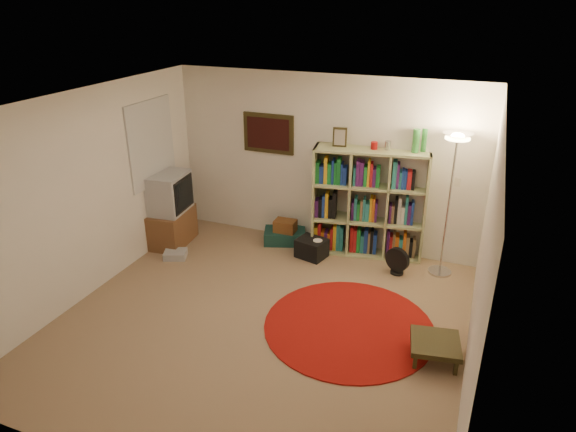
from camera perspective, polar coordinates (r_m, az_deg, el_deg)
name	(u,v)px	position (r m, az deg, el deg)	size (l,w,h in m)	color
room	(256,219)	(5.50, -3.60, -0.37)	(4.54, 4.54, 2.54)	#907254
bookshelf	(367,204)	(7.31, 8.76, 1.34)	(1.61, 0.70, 1.87)	tan
floor_lamp	(455,159)	(6.68, 18.04, 6.04)	(0.44, 0.44, 1.93)	#BAB9BE
floor_fan	(397,261)	(7.04, 12.04, -4.92)	(0.34, 0.23, 0.38)	black
tv_stand	(169,210)	(7.78, -13.07, 0.63)	(0.60, 0.81, 1.11)	brown
dvd_box	(175,254)	(7.53, -12.41, -4.18)	(0.38, 0.35, 0.10)	#ADAEB1
suitcase	(285,236)	(7.78, -0.35, -2.24)	(0.71, 0.58, 0.20)	#133630
wicker_basket	(285,226)	(7.66, -0.31, -1.11)	(0.32, 0.23, 0.18)	brown
duffel_bag	(312,248)	(7.35, 2.64, -3.58)	(0.46, 0.42, 0.27)	black
paper_towel	(317,249)	(7.32, 3.30, -3.69)	(0.16, 0.16, 0.28)	silver
red_rug	(349,326)	(6.00, 6.76, -12.08)	(1.93, 1.93, 0.02)	maroon
side_table	(435,344)	(5.61, 16.05, -13.52)	(0.57, 0.57, 0.23)	black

